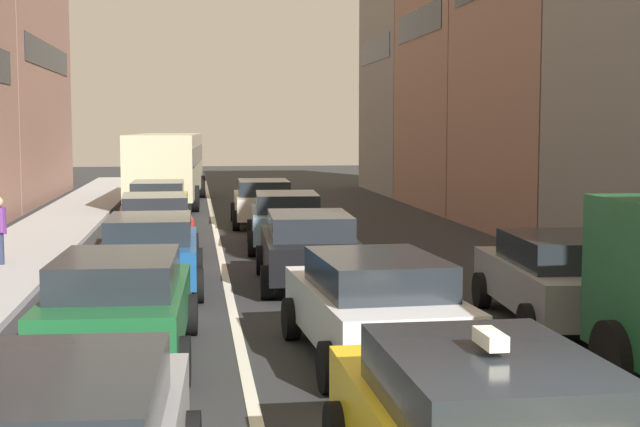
{
  "coord_description": "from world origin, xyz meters",
  "views": [
    {
      "loc": [
        -2.35,
        -5.38,
        3.25
      ],
      "look_at": [
        0.0,
        12.0,
        1.6
      ],
      "focal_mm": 52.62,
      "sensor_mm": 36.0,
      "label": 1
    }
  ],
  "objects_px": {
    "hatchback_centre_lane_third": "(309,247)",
    "bus_mid_queue_primary": "(167,162)",
    "sedan_centre_lane_fifth": "(263,201)",
    "sedan_right_lane_behind_truck": "(560,277)",
    "wagon_left_lane_second": "(119,304)",
    "coupe_centre_lane_fourth": "(286,219)",
    "sedan_left_lane_third": "(150,251)",
    "sedan_centre_lane_second": "(374,304)",
    "sedan_left_lane_fifth": "(158,203)",
    "sedan_left_lane_fourth": "(155,221)"
  },
  "relations": [
    {
      "from": "hatchback_centre_lane_third",
      "to": "bus_mid_queue_primary",
      "type": "distance_m",
      "value": 20.26
    },
    {
      "from": "sedan_centre_lane_fifth",
      "to": "sedan_right_lane_behind_truck",
      "type": "xyz_separation_m",
      "value": [
        3.66,
        -15.91,
        0.0
      ]
    },
    {
      "from": "sedan_right_lane_behind_truck",
      "to": "wagon_left_lane_second",
      "type": "bearing_deg",
      "value": 105.21
    },
    {
      "from": "hatchback_centre_lane_third",
      "to": "sedan_right_lane_behind_truck",
      "type": "xyz_separation_m",
      "value": [
        3.59,
        -4.32,
        0.0
      ]
    },
    {
      "from": "hatchback_centre_lane_third",
      "to": "wagon_left_lane_second",
      "type": "bearing_deg",
      "value": 151.76
    },
    {
      "from": "sedan_right_lane_behind_truck",
      "to": "coupe_centre_lane_fourth",
      "type": "bearing_deg",
      "value": 22.9
    },
    {
      "from": "sedan_left_lane_third",
      "to": "coupe_centre_lane_fourth",
      "type": "bearing_deg",
      "value": -28.78
    },
    {
      "from": "sedan_centre_lane_fifth",
      "to": "sedan_right_lane_behind_truck",
      "type": "relative_size",
      "value": 0.98
    },
    {
      "from": "wagon_left_lane_second",
      "to": "sedan_left_lane_third",
      "type": "distance_m",
      "value": 5.55
    },
    {
      "from": "sedan_right_lane_behind_truck",
      "to": "bus_mid_queue_primary",
      "type": "xyz_separation_m",
      "value": [
        -6.96,
        24.27,
        0.96
      ]
    },
    {
      "from": "sedan_centre_lane_fifth",
      "to": "sedan_left_lane_third",
      "type": "bearing_deg",
      "value": 166.42
    },
    {
      "from": "sedan_centre_lane_second",
      "to": "sedan_left_lane_third",
      "type": "xyz_separation_m",
      "value": [
        -3.31,
        6.04,
        0.0
      ]
    },
    {
      "from": "sedan_centre_lane_second",
      "to": "bus_mid_queue_primary",
      "type": "relative_size",
      "value": 0.41
    },
    {
      "from": "sedan_centre_lane_second",
      "to": "sedan_left_lane_fifth",
      "type": "bearing_deg",
      "value": 8.29
    },
    {
      "from": "coupe_centre_lane_fourth",
      "to": "sedan_right_lane_behind_truck",
      "type": "bearing_deg",
      "value": -157.98
    },
    {
      "from": "sedan_left_lane_fourth",
      "to": "sedan_right_lane_behind_truck",
      "type": "height_order",
      "value": "same"
    },
    {
      "from": "wagon_left_lane_second",
      "to": "bus_mid_queue_primary",
      "type": "bearing_deg",
      "value": 2.0
    },
    {
      "from": "sedan_left_lane_fifth",
      "to": "coupe_centre_lane_fourth",
      "type": "bearing_deg",
      "value": -147.48
    },
    {
      "from": "hatchback_centre_lane_third",
      "to": "sedan_right_lane_behind_truck",
      "type": "distance_m",
      "value": 5.61
    },
    {
      "from": "coupe_centre_lane_fourth",
      "to": "sedan_centre_lane_fifth",
      "type": "bearing_deg",
      "value": 4.76
    },
    {
      "from": "wagon_left_lane_second",
      "to": "sedan_right_lane_behind_truck",
      "type": "distance_m",
      "value": 7.08
    },
    {
      "from": "wagon_left_lane_second",
      "to": "sedan_left_lane_fifth",
      "type": "relative_size",
      "value": 1.01
    },
    {
      "from": "sedan_centre_lane_second",
      "to": "sedan_left_lane_third",
      "type": "bearing_deg",
      "value": 25.57
    },
    {
      "from": "coupe_centre_lane_fourth",
      "to": "sedan_left_lane_fifth",
      "type": "distance_m",
      "value": 6.68
    },
    {
      "from": "bus_mid_queue_primary",
      "to": "sedan_centre_lane_second",
      "type": "bearing_deg",
      "value": -169.89
    },
    {
      "from": "sedan_centre_lane_second",
      "to": "coupe_centre_lane_fourth",
      "type": "bearing_deg",
      "value": -3.02
    },
    {
      "from": "sedan_left_lane_fifth",
      "to": "sedan_right_lane_behind_truck",
      "type": "relative_size",
      "value": 0.98
    },
    {
      "from": "hatchback_centre_lane_third",
      "to": "sedan_left_lane_fifth",
      "type": "height_order",
      "value": "same"
    },
    {
      "from": "sedan_centre_lane_fifth",
      "to": "hatchback_centre_lane_third",
      "type": "bearing_deg",
      "value": -178.47
    },
    {
      "from": "sedan_centre_lane_second",
      "to": "coupe_centre_lane_fourth",
      "type": "xyz_separation_m",
      "value": [
        -0.03,
        11.96,
        0.0
      ]
    },
    {
      "from": "sedan_left_lane_fifth",
      "to": "sedan_right_lane_behind_truck",
      "type": "bearing_deg",
      "value": -155.46
    },
    {
      "from": "wagon_left_lane_second",
      "to": "sedan_centre_lane_fifth",
      "type": "xyz_separation_m",
      "value": [
        3.28,
        17.3,
        0.0
      ]
    },
    {
      "from": "coupe_centre_lane_fourth",
      "to": "bus_mid_queue_primary",
      "type": "bearing_deg",
      "value": 16.77
    },
    {
      "from": "coupe_centre_lane_fourth",
      "to": "sedan_right_lane_behind_truck",
      "type": "height_order",
      "value": "same"
    },
    {
      "from": "sedan_left_lane_third",
      "to": "sedan_centre_lane_fifth",
      "type": "distance_m",
      "value": 12.16
    },
    {
      "from": "sedan_left_lane_third",
      "to": "bus_mid_queue_primary",
      "type": "bearing_deg",
      "value": 0.77
    },
    {
      "from": "wagon_left_lane_second",
      "to": "sedan_left_lane_fifth",
      "type": "bearing_deg",
      "value": 2.22
    },
    {
      "from": "bus_mid_queue_primary",
      "to": "sedan_centre_lane_fifth",
      "type": "bearing_deg",
      "value": -156.0
    },
    {
      "from": "sedan_centre_lane_fifth",
      "to": "bus_mid_queue_primary",
      "type": "xyz_separation_m",
      "value": [
        -3.3,
        8.36,
        0.96
      ]
    },
    {
      "from": "sedan_left_lane_fifth",
      "to": "bus_mid_queue_primary",
      "type": "xyz_separation_m",
      "value": [
        0.06,
        8.53,
        0.96
      ]
    },
    {
      "from": "sedan_centre_lane_second",
      "to": "hatchback_centre_lane_third",
      "type": "xyz_separation_m",
      "value": [
        -0.14,
        6.2,
        0.0
      ]
    },
    {
      "from": "sedan_centre_lane_fifth",
      "to": "sedan_left_lane_fourth",
      "type": "bearing_deg",
      "value": 152.94
    },
    {
      "from": "sedan_centre_lane_second",
      "to": "wagon_left_lane_second",
      "type": "bearing_deg",
      "value": 78.76
    },
    {
      "from": "sedan_left_lane_third",
      "to": "bus_mid_queue_primary",
      "type": "relative_size",
      "value": 0.41
    },
    {
      "from": "hatchback_centre_lane_third",
      "to": "sedan_centre_lane_fifth",
      "type": "distance_m",
      "value": 11.59
    },
    {
      "from": "sedan_left_lane_fourth",
      "to": "bus_mid_queue_primary",
      "type": "bearing_deg",
      "value": -2.64
    },
    {
      "from": "sedan_right_lane_behind_truck",
      "to": "sedan_centre_lane_fifth",
      "type": "bearing_deg",
      "value": 16.81
    },
    {
      "from": "wagon_left_lane_second",
      "to": "sedan_left_lane_fifth",
      "type": "xyz_separation_m",
      "value": [
        -0.08,
        17.13,
        0.0
      ]
    },
    {
      "from": "sedan_left_lane_fourth",
      "to": "sedan_right_lane_behind_truck",
      "type": "distance_m",
      "value": 12.04
    },
    {
      "from": "sedan_left_lane_fifth",
      "to": "sedan_left_lane_third",
      "type": "bearing_deg",
      "value": -178.19
    }
  ]
}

